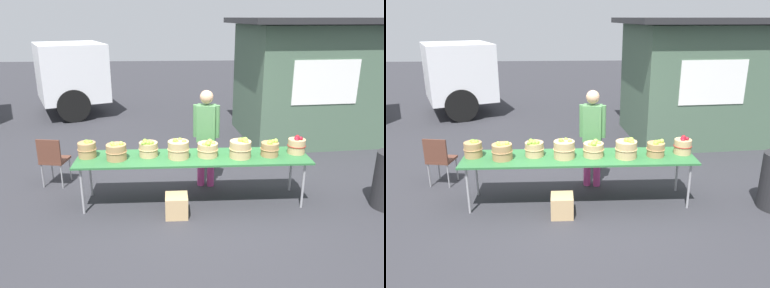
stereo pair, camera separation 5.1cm
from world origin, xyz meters
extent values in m
plane|color=#2D2D33|center=(0.00, 0.00, 0.00)|extent=(40.00, 40.00, 0.00)
cube|color=#2D6B38|center=(0.00, 0.00, 0.73)|extent=(3.50, 0.76, 0.03)
cylinder|color=#99999E|center=(-1.63, -0.30, 0.36)|extent=(0.04, 0.04, 0.72)
cylinder|color=#99999E|center=(1.63, -0.30, 0.36)|extent=(0.04, 0.04, 0.72)
cylinder|color=#99999E|center=(-1.63, 0.30, 0.36)|extent=(0.04, 0.04, 0.72)
cylinder|color=#99999E|center=(1.63, 0.30, 0.36)|extent=(0.04, 0.04, 0.72)
cylinder|color=#A87F51|center=(-1.59, 0.08, 0.86)|extent=(0.27, 0.27, 0.23)
torus|color=#A87F51|center=(-1.59, 0.08, 0.88)|extent=(0.29, 0.29, 0.01)
sphere|color=#8CB738|center=(-1.57, 0.07, 0.98)|extent=(0.08, 0.08, 0.08)
sphere|color=#9EC647|center=(-1.61, 0.11, 0.97)|extent=(0.08, 0.08, 0.08)
sphere|color=#7AA833|center=(-1.59, 0.10, 0.98)|extent=(0.07, 0.07, 0.07)
sphere|color=#7AA833|center=(-1.54, 0.09, 0.98)|extent=(0.07, 0.07, 0.07)
sphere|color=#7AA833|center=(-1.57, 0.11, 0.97)|extent=(0.07, 0.07, 0.07)
cylinder|color=#A87F51|center=(-1.14, -0.05, 0.87)|extent=(0.29, 0.29, 0.23)
torus|color=#A87F51|center=(-1.14, -0.05, 0.88)|extent=(0.31, 0.31, 0.01)
sphere|color=#7AA833|center=(-1.17, -0.09, 0.98)|extent=(0.07, 0.07, 0.07)
sphere|color=#9EC647|center=(-1.06, -0.05, 1.00)|extent=(0.07, 0.07, 0.07)
sphere|color=#9EC647|center=(-1.14, -0.08, 0.98)|extent=(0.07, 0.07, 0.07)
sphere|color=#9EC647|center=(-1.20, -0.03, 0.99)|extent=(0.07, 0.07, 0.07)
cylinder|color=tan|center=(-0.67, 0.07, 0.86)|extent=(0.28, 0.28, 0.22)
torus|color=tan|center=(-0.67, 0.07, 0.87)|extent=(0.30, 0.30, 0.01)
sphere|color=#7AA833|center=(-0.67, -0.01, 0.98)|extent=(0.08, 0.08, 0.08)
sphere|color=#8CB738|center=(-0.61, 0.05, 0.96)|extent=(0.07, 0.07, 0.07)
sphere|color=#9EC647|center=(-0.67, 0.07, 0.97)|extent=(0.07, 0.07, 0.07)
sphere|color=#8CB738|center=(-0.63, 0.00, 0.98)|extent=(0.08, 0.08, 0.08)
sphere|color=#7AA833|center=(-0.73, 0.14, 0.97)|extent=(0.07, 0.07, 0.07)
sphere|color=#9EC647|center=(-0.71, 0.06, 0.96)|extent=(0.07, 0.07, 0.07)
sphere|color=#7AA833|center=(-0.74, -0.02, 0.98)|extent=(0.07, 0.07, 0.07)
cylinder|color=tan|center=(-0.22, -0.03, 0.88)|extent=(0.31, 0.31, 0.26)
torus|color=tan|center=(-0.22, -0.03, 0.89)|extent=(0.33, 0.33, 0.01)
sphere|color=#8CB738|center=(-0.25, -0.03, 1.00)|extent=(0.07, 0.07, 0.07)
sphere|color=#7AA833|center=(-0.27, -0.03, 1.02)|extent=(0.08, 0.08, 0.08)
sphere|color=#8CB738|center=(-0.19, 0.06, 1.00)|extent=(0.07, 0.07, 0.07)
sphere|color=#7AA833|center=(-0.14, -0.04, 1.00)|extent=(0.07, 0.07, 0.07)
cylinder|color=tan|center=(0.22, 0.01, 0.85)|extent=(0.31, 0.31, 0.20)
torus|color=tan|center=(0.22, 0.01, 0.86)|extent=(0.33, 0.33, 0.01)
sphere|color=#8CB738|center=(0.22, -0.09, 0.97)|extent=(0.08, 0.08, 0.08)
sphere|color=#8CB738|center=(0.29, 0.07, 0.94)|extent=(0.07, 0.07, 0.07)
sphere|color=#8CB738|center=(0.16, -0.06, 0.95)|extent=(0.07, 0.07, 0.07)
sphere|color=#9EC647|center=(0.30, -0.01, 0.96)|extent=(0.06, 0.06, 0.06)
sphere|color=#7AA833|center=(0.22, 0.01, 0.96)|extent=(0.08, 0.08, 0.08)
sphere|color=#7AA833|center=(0.23, 0.01, 0.95)|extent=(0.08, 0.08, 0.08)
sphere|color=#9EC647|center=(0.26, 0.05, 0.97)|extent=(0.08, 0.08, 0.08)
cylinder|color=tan|center=(0.70, -0.06, 0.88)|extent=(0.32, 0.32, 0.25)
torus|color=tan|center=(0.70, -0.06, 0.89)|extent=(0.34, 0.34, 0.01)
sphere|color=#8CB738|center=(0.78, -0.13, 1.00)|extent=(0.07, 0.07, 0.07)
sphere|color=#8CB738|center=(0.70, -0.06, 1.02)|extent=(0.08, 0.08, 0.08)
sphere|color=#9EC647|center=(0.77, -0.07, 1.02)|extent=(0.07, 0.07, 0.07)
sphere|color=#8CB738|center=(0.78, 0.04, 0.99)|extent=(0.07, 0.07, 0.07)
sphere|color=#9EC647|center=(0.79, 0.00, 1.01)|extent=(0.07, 0.07, 0.07)
sphere|color=#7AA833|center=(0.74, -0.04, 1.01)|extent=(0.08, 0.08, 0.08)
sphere|color=#8CB738|center=(0.75, -0.09, 1.02)|extent=(0.07, 0.07, 0.07)
cylinder|color=#A87F51|center=(1.16, -0.02, 0.85)|extent=(0.26, 0.26, 0.21)
torus|color=#A87F51|center=(1.16, -0.02, 0.86)|extent=(0.28, 0.28, 0.01)
sphere|color=#8CB738|center=(1.14, -0.07, 0.96)|extent=(0.08, 0.08, 0.08)
sphere|color=#7AA833|center=(1.16, -0.01, 0.96)|extent=(0.08, 0.08, 0.08)
sphere|color=#9EC647|center=(1.25, 0.00, 0.98)|extent=(0.07, 0.07, 0.07)
sphere|color=#8CB738|center=(1.17, -0.03, 0.96)|extent=(0.07, 0.07, 0.07)
sphere|color=#8CB738|center=(1.22, 0.03, 0.96)|extent=(0.07, 0.07, 0.07)
cylinder|color=tan|center=(1.60, 0.07, 0.86)|extent=(0.26, 0.26, 0.22)
torus|color=maroon|center=(1.60, 0.07, 0.87)|extent=(0.28, 0.28, 0.01)
sphere|color=maroon|center=(1.59, 0.03, 0.97)|extent=(0.07, 0.07, 0.07)
sphere|color=#B22319|center=(1.60, 0.05, 0.97)|extent=(0.07, 0.07, 0.07)
sphere|color=maroon|center=(1.65, 0.04, 0.99)|extent=(0.06, 0.06, 0.06)
sphere|color=maroon|center=(1.60, 0.08, 0.98)|extent=(0.08, 0.08, 0.08)
sphere|color=maroon|center=(1.63, 0.12, 0.99)|extent=(0.07, 0.07, 0.07)
cylinder|color=#CC3F8C|center=(0.33, 0.57, 0.40)|extent=(0.12, 0.12, 0.81)
cylinder|color=#CC3F8C|center=(0.17, 0.60, 0.40)|extent=(0.12, 0.12, 0.81)
cube|color=#4C7F4C|center=(0.25, 0.58, 1.11)|extent=(0.34, 0.27, 0.61)
sphere|color=tan|center=(0.25, 0.58, 1.54)|extent=(0.22, 0.22, 0.22)
cylinder|color=#4C7F4C|center=(0.42, 0.55, 1.14)|extent=(0.08, 0.08, 0.54)
cylinder|color=#4C7F4C|center=(0.08, 0.62, 1.14)|extent=(0.08, 0.08, 0.54)
cube|color=silver|center=(-3.21, 5.89, 1.25)|extent=(2.47, 2.63, 1.60)
cube|color=black|center=(-2.42, 6.22, 1.57)|extent=(0.72, 1.64, 0.80)
cylinder|color=black|center=(-3.72, 6.71, 0.45)|extent=(0.94, 0.61, 0.90)
cylinder|color=black|center=(-2.99, 4.96, 0.45)|extent=(0.94, 0.61, 0.90)
cube|color=#47604C|center=(2.91, 3.32, 1.30)|extent=(3.18, 2.62, 2.60)
cube|color=#262628|center=(2.91, 3.32, 2.68)|extent=(3.71, 3.16, 0.12)
cube|color=white|center=(2.82, 2.11, 1.50)|extent=(1.40, 0.15, 0.90)
cube|color=brown|center=(-2.31, 0.79, 0.44)|extent=(0.46, 0.46, 0.04)
cube|color=brown|center=(-2.34, 0.62, 0.66)|extent=(0.40, 0.10, 0.40)
cylinder|color=gray|center=(-2.11, 0.93, 0.21)|extent=(0.02, 0.02, 0.42)
cylinder|color=gray|center=(-2.45, 0.99, 0.21)|extent=(0.02, 0.02, 0.42)
cylinder|color=gray|center=(-2.17, 0.60, 0.21)|extent=(0.02, 0.02, 0.42)
cylinder|color=gray|center=(-2.51, 0.66, 0.21)|extent=(0.02, 0.02, 0.42)
cube|color=tan|center=(-0.27, -0.44, 0.16)|extent=(0.32, 0.32, 0.32)
camera|label=1|loc=(-0.33, -5.33, 2.76)|focal=35.26mm
camera|label=2|loc=(-0.28, -5.33, 2.76)|focal=35.26mm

